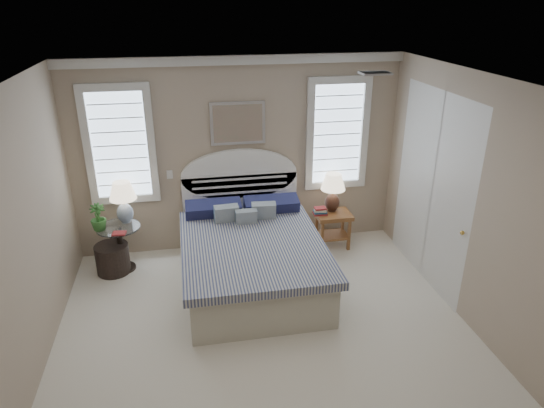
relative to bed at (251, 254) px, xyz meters
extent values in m
cube|color=beige|center=(0.00, -1.46, -0.39)|extent=(4.50, 5.00, 0.01)
cube|color=silver|center=(0.00, -1.46, 2.31)|extent=(4.50, 5.00, 0.01)
cube|color=tan|center=(0.00, 1.04, 0.96)|extent=(4.50, 0.02, 2.70)
cube|color=tan|center=(-2.25, -1.46, 0.96)|extent=(0.02, 5.00, 2.70)
cube|color=tan|center=(2.25, -1.46, 0.96)|extent=(0.02, 5.00, 2.70)
cube|color=silver|center=(0.00, 1.00, 2.25)|extent=(4.50, 0.08, 0.12)
cube|color=#B2B2B2|center=(1.20, -0.66, 2.29)|extent=(0.30, 0.20, 0.02)
cube|color=silver|center=(-0.95, 1.03, 0.76)|extent=(0.08, 0.01, 0.12)
cube|color=silver|center=(-1.55, 1.02, 1.21)|extent=(0.90, 0.06, 1.60)
cube|color=silver|center=(1.40, 1.02, 1.21)|extent=(0.90, 0.06, 1.60)
cube|color=silver|center=(0.00, 1.00, 1.43)|extent=(0.74, 0.04, 0.58)
cube|color=silver|center=(2.23, -0.26, 0.81)|extent=(0.02, 1.80, 2.40)
cube|color=beige|center=(0.00, -0.13, -0.11)|extent=(1.60, 2.10, 0.55)
cube|color=navy|center=(0.00, -0.18, 0.20)|extent=(1.72, 2.15, 0.10)
cube|color=white|center=(0.00, 0.98, 0.16)|extent=(1.62, 0.08, 1.10)
cube|color=#1E214B|center=(-0.40, 0.70, 0.34)|extent=(0.75, 0.31, 0.23)
cube|color=#1E214B|center=(0.40, 0.70, 0.34)|extent=(0.75, 0.31, 0.23)
cube|color=#335174|center=(-0.25, 0.47, 0.32)|extent=(0.33, 0.20, 0.34)
cube|color=#335174|center=(0.25, 0.47, 0.32)|extent=(0.33, 0.20, 0.34)
cube|color=#335174|center=(0.00, 0.37, 0.30)|extent=(0.28, 0.14, 0.29)
cylinder|color=black|center=(-1.65, 0.59, -0.37)|extent=(0.32, 0.32, 0.03)
cylinder|color=black|center=(-1.65, 0.59, -0.09)|extent=(0.08, 0.08, 0.60)
cylinder|color=silver|center=(-1.65, 0.59, 0.23)|extent=(0.56, 0.56, 0.02)
cube|color=brown|center=(1.30, 0.69, 0.11)|extent=(0.50, 0.40, 0.06)
cube|color=brown|center=(1.30, 0.69, -0.21)|extent=(0.44, 0.34, 0.03)
cube|color=brown|center=(1.10, 0.54, -0.15)|extent=(0.04, 0.04, 0.47)
cube|color=brown|center=(1.10, 0.84, -0.15)|extent=(0.04, 0.04, 0.47)
cube|color=brown|center=(1.50, 0.54, -0.15)|extent=(0.04, 0.04, 0.47)
cube|color=brown|center=(1.50, 0.84, -0.15)|extent=(0.04, 0.04, 0.47)
cylinder|color=black|center=(-1.77, 0.54, -0.19)|extent=(0.54, 0.54, 0.39)
cylinder|color=silver|center=(-1.56, 0.73, 0.26)|extent=(0.14, 0.14, 0.03)
ellipsoid|color=silver|center=(-1.56, 0.73, 0.37)|extent=(0.25, 0.25, 0.27)
cylinder|color=gold|center=(-1.56, 0.73, 0.54)|extent=(0.03, 0.03, 0.10)
cylinder|color=black|center=(1.31, 0.79, 0.16)|extent=(0.12, 0.12, 0.03)
ellipsoid|color=black|center=(1.31, 0.79, 0.27)|extent=(0.22, 0.22, 0.27)
cylinder|color=gold|center=(1.31, 0.79, 0.44)|extent=(0.03, 0.03, 0.10)
imported|color=#386E2C|center=(-1.87, 0.55, 0.42)|extent=(0.25, 0.25, 0.35)
cube|color=maroon|center=(-1.61, 0.37, 0.26)|extent=(0.18, 0.13, 0.02)
cube|color=maroon|center=(1.10, 0.69, 0.16)|extent=(0.21, 0.16, 0.03)
cube|color=#29567B|center=(1.10, 0.69, 0.18)|extent=(0.19, 0.15, 0.03)
cube|color=beige|center=(1.10, 0.69, 0.21)|extent=(0.18, 0.14, 0.03)
cube|color=maroon|center=(1.10, 0.69, 0.24)|extent=(0.17, 0.13, 0.03)
camera|label=1|loc=(-0.74, -5.33, 3.02)|focal=32.00mm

